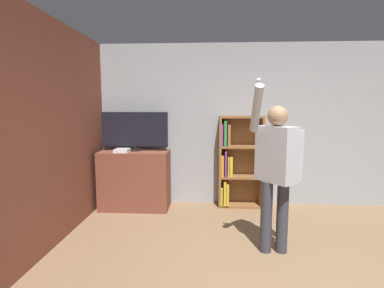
{
  "coord_description": "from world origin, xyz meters",
  "views": [
    {
      "loc": [
        -0.78,
        -2.42,
        1.66
      ],
      "look_at": [
        -0.99,
        1.55,
        1.16
      ],
      "focal_mm": 28.0,
      "sensor_mm": 36.0,
      "label": 1
    }
  ],
  "objects": [
    {
      "name": "person",
      "position": [
        -0.02,
        0.9,
        1.02
      ],
      "size": [
        0.59,
        0.56,
        1.95
      ],
      "rotation": [
        0.0,
        0.0,
        -0.93
      ],
      "color": "#383842",
      "rests_on": "ground_plane"
    },
    {
      "name": "remote_loose",
      "position": [
        -2.11,
        2.13,
        0.96
      ],
      "size": [
        0.05,
        0.14,
        0.02
      ],
      "color": "white",
      "rests_on": "tv_ledge"
    },
    {
      "name": "television",
      "position": [
        -1.97,
        2.36,
        1.27
      ],
      "size": [
        1.08,
        0.22,
        0.63
      ],
      "color": "black",
      "rests_on": "tv_ledge"
    },
    {
      "name": "wall_side_brick",
      "position": [
        -2.62,
        1.32,
        1.35
      ],
      "size": [
        0.06,
        4.24,
        2.7
      ],
      "color": "brown",
      "rests_on": "ground_plane"
    },
    {
      "name": "tv_ledge",
      "position": [
        -1.97,
        2.31,
        0.47
      ],
      "size": [
        1.11,
        0.55,
        0.95
      ],
      "color": "brown",
      "rests_on": "ground_plane"
    },
    {
      "name": "wall_back",
      "position": [
        0.0,
        2.67,
        1.35
      ],
      "size": [
        7.19,
        0.06,
        2.7
      ],
      "color": "#9EA3A8",
      "rests_on": "ground_plane"
    },
    {
      "name": "game_console",
      "position": [
        -2.13,
        2.18,
        0.97
      ],
      "size": [
        0.22,
        0.24,
        0.05
      ],
      "color": "white",
      "rests_on": "tv_ledge"
    },
    {
      "name": "bookshelf",
      "position": [
        -0.31,
        2.49,
        0.75
      ],
      "size": [
        0.72,
        0.28,
        1.51
      ],
      "color": "brown",
      "rests_on": "ground_plane"
    }
  ]
}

